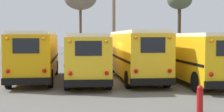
{
  "coord_description": "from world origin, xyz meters",
  "views": [
    {
      "loc": [
        -2.44,
        -21.94,
        2.87
      ],
      "look_at": [
        0.0,
        0.09,
        1.61
      ],
      "focal_mm": 55.0,
      "sensor_mm": 36.0,
      "label": 1
    }
  ],
  "objects": [
    {
      "name": "school_bus_1",
      "position": [
        -1.65,
        -0.12,
        1.67
      ],
      "size": [
        2.67,
        9.79,
        3.05
      ],
      "color": "yellow",
      "rests_on": "ground"
    },
    {
      "name": "utility_pole",
      "position": [
        1.27,
        10.06,
        4.3
      ],
      "size": [
        1.8,
        0.32,
        8.35
      ],
      "color": "#75604C",
      "rests_on": "ground"
    },
    {
      "name": "school_bus_3",
      "position": [
        4.94,
        -1.21,
        1.69
      ],
      "size": [
        2.59,
        10.22,
        3.07
      ],
      "color": "yellow",
      "rests_on": "ground"
    },
    {
      "name": "fence_line",
      "position": [
        -0.0,
        7.68,
        0.99
      ],
      "size": [
        17.95,
        0.06,
        1.42
      ],
      "color": "#939399",
      "rests_on": "ground"
    },
    {
      "name": "school_bus_0",
      "position": [
        -4.94,
        0.77,
        1.74
      ],
      "size": [
        2.64,
        9.4,
        3.18
      ],
      "color": "#E5A00C",
      "rests_on": "ground"
    },
    {
      "name": "fire_hydrant",
      "position": [
        2.28,
        -9.53,
        0.52
      ],
      "size": [
        0.24,
        0.24,
        1.03
      ],
      "color": "#B21414",
      "rests_on": "ground"
    },
    {
      "name": "bare_tree_1",
      "position": [
        9.32,
        15.58,
        6.74
      ],
      "size": [
        2.77,
        2.77,
        7.99
      ],
      "color": "#473323",
      "rests_on": "ground"
    },
    {
      "name": "ground_plane",
      "position": [
        0.0,
        0.0,
        0.0
      ],
      "size": [
        160.0,
        160.0,
        0.0
      ],
      "primitive_type": "plane",
      "color": "#66635E"
    },
    {
      "name": "school_bus_2",
      "position": [
        1.65,
        0.84,
        1.76
      ],
      "size": [
        2.53,
        10.95,
        3.24
      ],
      "color": "yellow",
      "rests_on": "ground"
    }
  ]
}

